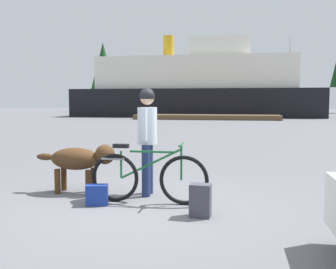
{
  "coord_description": "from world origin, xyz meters",
  "views": [
    {
      "loc": [
        1.4,
        -5.4,
        1.56
      ],
      "look_at": [
        0.09,
        1.94,
        0.92
      ],
      "focal_mm": 41.2,
      "sensor_mm": 36.0,
      "label": 1
    }
  ],
  "objects_px": {
    "handbag_pannier": "(97,195)",
    "sailboat_moored": "(288,111)",
    "backpack": "(200,200)",
    "ferry_boat": "(197,88)",
    "person_cyclist": "(147,131)",
    "dog": "(80,160)",
    "bicycle": "(148,177)"
  },
  "relations": [
    {
      "from": "handbag_pannier",
      "to": "sailboat_moored",
      "type": "height_order",
      "value": "sailboat_moored"
    },
    {
      "from": "backpack",
      "to": "sailboat_moored",
      "type": "bearing_deg",
      "value": 81.18
    },
    {
      "from": "ferry_boat",
      "to": "person_cyclist",
      "type": "bearing_deg",
      "value": -85.61
    },
    {
      "from": "backpack",
      "to": "ferry_boat",
      "type": "xyz_separation_m",
      "value": [
        -3.6,
        35.23,
        2.68
      ]
    },
    {
      "from": "sailboat_moored",
      "to": "backpack",
      "type": "bearing_deg",
      "value": -98.82
    },
    {
      "from": "dog",
      "to": "backpack",
      "type": "relative_size",
      "value": 3.14
    },
    {
      "from": "backpack",
      "to": "sailboat_moored",
      "type": "height_order",
      "value": "sailboat_moored"
    },
    {
      "from": "person_cyclist",
      "to": "sailboat_moored",
      "type": "bearing_deg",
      "value": 79.55
    },
    {
      "from": "handbag_pannier",
      "to": "bicycle",
      "type": "bearing_deg",
      "value": 19.06
    },
    {
      "from": "bicycle",
      "to": "handbag_pannier",
      "type": "relative_size",
      "value": 5.73
    },
    {
      "from": "backpack",
      "to": "handbag_pannier",
      "type": "height_order",
      "value": "backpack"
    },
    {
      "from": "dog",
      "to": "sailboat_moored",
      "type": "distance_m",
      "value": 39.96
    },
    {
      "from": "bicycle",
      "to": "dog",
      "type": "bearing_deg",
      "value": 160.45
    },
    {
      "from": "ferry_boat",
      "to": "bicycle",
      "type": "bearing_deg",
      "value": -85.47
    },
    {
      "from": "person_cyclist",
      "to": "dog",
      "type": "bearing_deg",
      "value": -177.75
    },
    {
      "from": "dog",
      "to": "bicycle",
      "type": "bearing_deg",
      "value": -19.55
    },
    {
      "from": "backpack",
      "to": "handbag_pannier",
      "type": "xyz_separation_m",
      "value": [
        -1.59,
        0.31,
        -0.07
      ]
    },
    {
      "from": "bicycle",
      "to": "person_cyclist",
      "type": "height_order",
      "value": "person_cyclist"
    },
    {
      "from": "dog",
      "to": "ferry_boat",
      "type": "distance_m",
      "value": 34.32
    },
    {
      "from": "ferry_boat",
      "to": "dog",
      "type": "bearing_deg",
      "value": -87.56
    },
    {
      "from": "handbag_pannier",
      "to": "backpack",
      "type": "bearing_deg",
      "value": -11.04
    },
    {
      "from": "dog",
      "to": "backpack",
      "type": "xyz_separation_m",
      "value": [
        2.15,
        -1.02,
        -0.34
      ]
    },
    {
      "from": "backpack",
      "to": "ferry_boat",
      "type": "height_order",
      "value": "ferry_boat"
    },
    {
      "from": "bicycle",
      "to": "handbag_pannier",
      "type": "bearing_deg",
      "value": -160.94
    },
    {
      "from": "person_cyclist",
      "to": "ferry_boat",
      "type": "bearing_deg",
      "value": 94.39
    },
    {
      "from": "person_cyclist",
      "to": "backpack",
      "type": "height_order",
      "value": "person_cyclist"
    },
    {
      "from": "dog",
      "to": "handbag_pannier",
      "type": "height_order",
      "value": "dog"
    },
    {
      "from": "bicycle",
      "to": "dog",
      "type": "xyz_separation_m",
      "value": [
        -1.29,
        0.46,
        0.17
      ]
    },
    {
      "from": "handbag_pannier",
      "to": "dog",
      "type": "bearing_deg",
      "value": 128.29
    },
    {
      "from": "person_cyclist",
      "to": "ferry_boat",
      "type": "relative_size",
      "value": 0.07
    },
    {
      "from": "dog",
      "to": "ferry_boat",
      "type": "bearing_deg",
      "value": 92.44
    },
    {
      "from": "bicycle",
      "to": "dog",
      "type": "distance_m",
      "value": 1.38
    }
  ]
}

